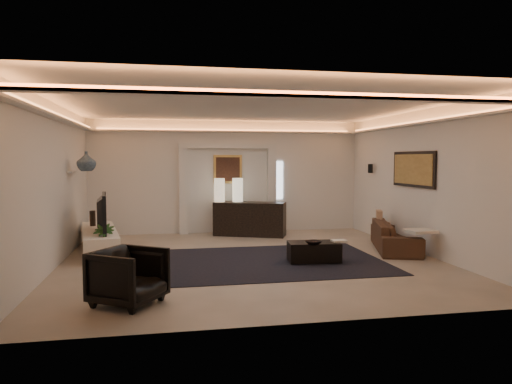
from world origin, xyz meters
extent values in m
plane|color=#B29F8C|center=(0.00, 0.00, 0.00)|extent=(7.00, 7.00, 0.00)
plane|color=white|center=(0.00, 0.00, 2.90)|extent=(7.00, 7.00, 0.00)
plane|color=white|center=(0.00, 3.50, 1.45)|extent=(7.00, 0.00, 7.00)
plane|color=white|center=(0.00, -3.50, 1.45)|extent=(7.00, 0.00, 7.00)
plane|color=white|center=(-3.50, 0.00, 1.45)|extent=(0.00, 7.00, 7.00)
plane|color=white|center=(3.50, 0.00, 1.45)|extent=(0.00, 7.00, 7.00)
cube|color=silver|center=(0.00, 0.00, 2.62)|extent=(7.00, 7.00, 0.04)
cube|color=white|center=(1.35, 3.48, 1.35)|extent=(0.25, 0.03, 1.00)
cube|color=black|center=(0.40, -0.20, 0.01)|extent=(4.00, 3.00, 0.01)
cube|color=silver|center=(-1.15, 3.40, 1.10)|extent=(0.22, 0.20, 2.20)
cube|color=silver|center=(1.15, 3.40, 1.10)|extent=(0.22, 0.20, 2.20)
cube|color=silver|center=(0.00, 3.40, 2.25)|extent=(2.52, 0.20, 0.12)
cube|color=tan|center=(0.00, 3.47, 1.65)|extent=(0.74, 0.04, 0.74)
cube|color=#4C2D1E|center=(0.00, 3.44, 1.65)|extent=(0.62, 0.02, 0.62)
cube|color=black|center=(3.47, 0.30, 1.70)|extent=(0.04, 1.64, 0.74)
cube|color=tan|center=(3.44, 0.30, 1.70)|extent=(0.02, 1.50, 0.62)
cylinder|color=black|center=(3.38, 2.20, 1.68)|extent=(0.12, 0.12, 0.22)
cube|color=silver|center=(-3.44, 1.40, 1.65)|extent=(0.10, 0.55, 0.04)
cube|color=black|center=(0.46, 2.80, 0.40)|extent=(1.84, 1.18, 0.88)
cylinder|color=beige|center=(-0.27, 3.05, 1.09)|extent=(0.32, 0.32, 0.59)
cylinder|color=beige|center=(0.20, 3.08, 1.09)|extent=(0.32, 0.32, 0.59)
cube|color=white|center=(-2.94, 1.35, 0.22)|extent=(1.07, 2.65, 0.48)
imported|color=black|center=(-2.92, 0.98, 0.83)|extent=(1.33, 0.34, 0.76)
cylinder|color=black|center=(-3.15, 1.92, 0.64)|extent=(0.13, 0.13, 0.33)
imported|color=#3A4851|center=(-3.15, 1.30, 1.87)|extent=(0.46, 0.46, 0.40)
imported|color=#224719|center=(-2.73, 0.44, 0.35)|extent=(0.41, 0.41, 0.69)
imported|color=#443220|center=(3.15, 0.41, 0.30)|extent=(2.17, 1.39, 0.59)
cube|color=#F9F1CC|center=(3.15, -0.58, 0.55)|extent=(0.54, 0.46, 0.06)
cube|color=tan|center=(3.15, 1.19, 0.55)|extent=(0.26, 0.42, 0.41)
cube|color=black|center=(1.10, -0.41, 0.20)|extent=(0.99, 0.61, 0.35)
imported|color=black|center=(1.00, -0.67, 0.45)|extent=(0.32, 0.32, 0.07)
cube|color=white|center=(1.57, -0.46, 0.42)|extent=(0.27, 0.20, 0.03)
imported|color=#2F231B|center=(-2.07, -2.38, 0.37)|extent=(1.12, 1.11, 0.74)
camera|label=1|loc=(-1.56, -8.64, 1.91)|focal=32.91mm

